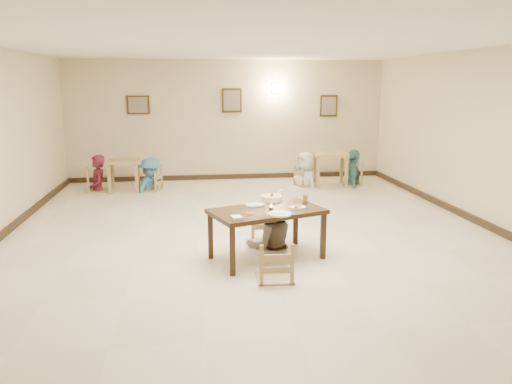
{
  "coord_description": "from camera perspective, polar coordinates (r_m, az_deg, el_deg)",
  "views": [
    {
      "loc": [
        -0.99,
        -7.68,
        2.39
      ],
      "look_at": [
        -0.04,
        -0.65,
        0.86
      ],
      "focal_mm": 35.0,
      "sensor_mm": 36.0,
      "label": 1
    }
  ],
  "objects": [
    {
      "name": "rice_plate_near",
      "position": [
        6.58,
        2.73,
        -2.5
      ],
      "size": [
        0.31,
        0.31,
        0.07
      ],
      "color": "white",
      "rests_on": "main_table"
    },
    {
      "name": "napkin_cutlery",
      "position": [
        6.4,
        -2.19,
        -2.92
      ],
      "size": [
        0.17,
        0.25,
        0.03
      ],
      "color": "white",
      "rests_on": "main_table"
    },
    {
      "name": "chili_dish",
      "position": [
        6.63,
        -0.7,
        -2.43
      ],
      "size": [
        0.1,
        0.1,
        0.02
      ],
      "color": "white",
      "rests_on": "main_table"
    },
    {
      "name": "main_diner",
      "position": [
        7.4,
        1.65,
        -0.38
      ],
      "size": [
        0.83,
        0.68,
        1.56
      ],
      "primitive_type": "imported",
      "rotation": [
        0.0,
        0.0,
        3.26
      ],
      "color": "gray",
      "rests_on": "floor"
    },
    {
      "name": "bg_chair_ll",
      "position": [
        11.91,
        -17.7,
        2.43
      ],
      "size": [
        0.46,
        0.46,
        0.98
      ],
      "rotation": [
        0.0,
        0.0,
        1.74
      ],
      "color": "tan",
      "rests_on": "floor"
    },
    {
      "name": "drink_glass",
      "position": [
        7.26,
        5.65,
        -0.71
      ],
      "size": [
        0.08,
        0.08,
        0.15
      ],
      "color": "white",
      "rests_on": "main_table"
    },
    {
      "name": "bg_chair_rl",
      "position": [
        12.04,
        5.7,
        2.85
      ],
      "size": [
        0.42,
        0.42,
        0.9
      ],
      "rotation": [
        0.0,
        0.0,
        1.94
      ],
      "color": "tan",
      "rests_on": "floor"
    },
    {
      "name": "ceiling",
      "position": [
        7.76,
        -0.34,
        16.69
      ],
      "size": [
        10.0,
        10.0,
        0.0
      ],
      "primitive_type": "plane",
      "color": "white",
      "rests_on": "wall_back"
    },
    {
      "name": "wall_back",
      "position": [
        12.75,
        -3.23,
        8.17
      ],
      "size": [
        10.0,
        0.0,
        10.0
      ],
      "primitive_type": "plane",
      "rotation": [
        1.57,
        0.0,
        0.0
      ],
      "color": "beige",
      "rests_on": "floor"
    },
    {
      "name": "bg_diner_c",
      "position": [
        11.99,
        5.73,
        4.59
      ],
      "size": [
        0.78,
        0.93,
        1.63
      ],
      "primitive_type": "imported",
      "rotation": [
        0.0,
        0.0,
        5.09
      ],
      "color": "silver",
      "rests_on": "floor"
    },
    {
      "name": "baseboard_right",
      "position": [
        9.43,
        24.4,
        -3.23
      ],
      "size": [
        0.06,
        10.0,
        0.12
      ],
      "primitive_type": "cube",
      "color": "black",
      "rests_on": "floor"
    },
    {
      "name": "chair_near",
      "position": [
        6.2,
        2.19,
        -5.77
      ],
      "size": [
        0.45,
        0.45,
        0.97
      ],
      "rotation": [
        0.0,
        0.0,
        3.09
      ],
      "color": "tan",
      "rests_on": "floor"
    },
    {
      "name": "rice_plate_far",
      "position": [
        7.06,
        -0.15,
        -1.48
      ],
      "size": [
        0.27,
        0.27,
        0.06
      ],
      "color": "white",
      "rests_on": "main_table"
    },
    {
      "name": "bg_chair_lr",
      "position": [
        11.67,
        -11.95,
        2.3
      ],
      "size": [
        0.41,
        0.41,
        0.88
      ],
      "rotation": [
        0.0,
        0.0,
        -1.94
      ],
      "color": "tan",
      "rests_on": "floor"
    },
    {
      "name": "picture_b",
      "position": [
        12.69,
        -2.78,
        10.42
      ],
      "size": [
        0.5,
        0.04,
        0.6
      ],
      "color": "#322511",
      "rests_on": "wall_back"
    },
    {
      "name": "baseboard_back",
      "position": [
        12.9,
        -3.14,
        1.77
      ],
      "size": [
        8.0,
        0.06,
        0.12
      ],
      "primitive_type": "cube",
      "color": "black",
      "rests_on": "floor"
    },
    {
      "name": "bg_diner_d",
      "position": [
        12.26,
        11.14,
        4.82
      ],
      "size": [
        0.66,
        1.09,
        1.73
      ],
      "primitive_type": "imported",
      "rotation": [
        0.0,
        0.0,
        1.32
      ],
      "color": "teal",
      "rests_on": "floor"
    },
    {
      "name": "bg_diner_b",
      "position": [
        11.62,
        -12.02,
        3.88
      ],
      "size": [
        0.97,
        1.14,
        1.53
      ],
      "primitive_type": "imported",
      "rotation": [
        0.0,
        0.0,
        1.08
      ],
      "color": "teal",
      "rests_on": "floor"
    },
    {
      "name": "fried_plate",
      "position": [
        6.95,
        4.79,
        -1.71
      ],
      "size": [
        0.24,
        0.24,
        0.05
      ],
      "color": "white",
      "rests_on": "main_table"
    },
    {
      "name": "bg_table_left",
      "position": [
        11.75,
        -14.89,
        2.9
      ],
      "size": [
        0.74,
        0.74,
        0.71
      ],
      "rotation": [
        0.0,
        0.0,
        0.04
      ],
      "color": "#A18553",
      "rests_on": "floor"
    },
    {
      "name": "wall_front",
      "position": [
        2.99,
        12.07,
        -5.42
      ],
      "size": [
        10.0,
        0.0,
        10.0
      ],
      "primitive_type": "plane",
      "rotation": [
        -1.57,
        0.0,
        0.0
      ],
      "color": "beige",
      "rests_on": "floor"
    },
    {
      "name": "chair_far",
      "position": [
        7.55,
        1.47,
        -2.23
      ],
      "size": [
        0.48,
        0.48,
        1.03
      ],
      "rotation": [
        0.0,
        0.0,
        0.08
      ],
      "color": "tan",
      "rests_on": "floor"
    },
    {
      "name": "bg_diner_a",
      "position": [
        11.86,
        -17.81,
        4.04
      ],
      "size": [
        0.54,
        0.69,
        1.66
      ],
      "primitive_type": "imported",
      "rotation": [
        0.0,
        0.0,
        4.98
      ],
      "color": "maroon",
      "rests_on": "floor"
    },
    {
      "name": "picture_c",
      "position": [
        13.15,
        8.31,
        9.71
      ],
      "size": [
        0.45,
        0.04,
        0.55
      ],
      "color": "#322511",
      "rests_on": "wall_back"
    },
    {
      "name": "curry_warmer",
      "position": [
        6.85,
        1.74,
        -0.72
      ],
      "size": [
        0.33,
        0.29,
        0.26
      ],
      "color": "silver",
      "rests_on": "main_table"
    },
    {
      "name": "wall_right",
      "position": [
        9.2,
        25.35,
        5.47
      ],
      "size": [
        0.0,
        10.0,
        10.0
      ],
      "primitive_type": "plane",
      "rotation": [
        1.57,
        0.0,
        -1.57
      ],
      "color": "beige",
      "rests_on": "floor"
    },
    {
      "name": "floor",
      "position": [
        8.1,
        -0.32,
        -4.97
      ],
      "size": [
        10.0,
        10.0,
        0.0
      ],
      "primitive_type": "plane",
      "color": "beige",
      "rests_on": "ground"
    },
    {
      "name": "main_table",
      "position": [
        6.88,
        1.26,
        -2.65
      ],
      "size": [
        1.71,
        1.31,
        0.71
      ],
      "rotation": [
        0.0,
        0.0,
        0.34
      ],
      "color": "#322010",
      "rests_on": "floor"
    },
    {
      "name": "picture_a",
      "position": [
        12.7,
        -13.32,
        9.66
      ],
      "size": [
        0.55,
        0.04,
        0.45
      ],
      "color": "#322511",
      "rests_on": "wall_back"
    },
    {
      "name": "bg_table_right",
      "position": [
        12.09,
        8.5,
        3.77
      ],
      "size": [
        0.89,
        0.89,
        0.79
      ],
      "rotation": [
        0.0,
        0.0,
        -0.14
      ],
      "color": "#A18553",
      "rests_on": "floor"
    },
    {
      "name": "wall_sconce",
      "position": [
        12.83,
        2.21,
        11.78
      ],
      "size": [
        0.16,
        0.05,
        0.22
      ],
      "primitive_type": "cube",
      "color": "#FFD88C",
      "rests_on": "wall_back"
    },
    {
      "name": "bg_chair_rr",
      "position": [
        12.32,
        11.07,
        3.09
      ],
      "size": [
        0.46,
        0.46,
        0.98
      ],
      "rotation": [
        0.0,
        0.0,
        -1.94
      ],
      "color": "tan",
      "rests_on": "floor"
    }
  ]
}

